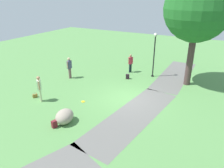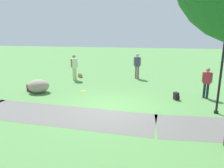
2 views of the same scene
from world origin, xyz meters
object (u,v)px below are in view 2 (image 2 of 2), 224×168
object	(u,v)px
man_near_boulder	(207,81)
backpack_by_boulder	(30,88)
woman_with_handbag	(74,65)
passerby_on_path	(137,64)
lamp_post	(222,63)
lawn_boulder	(38,86)
spare_backpack_on_lawn	(176,96)
handbag_on_grass	(80,75)
frisbee_on_grass	(84,91)

from	to	relation	value
man_near_boulder	backpack_by_boulder	distance (m)	9.83
backpack_by_boulder	woman_with_handbag	bearing A→B (deg)	-123.39
passerby_on_path	backpack_by_boulder	size ratio (longest dim) A/B	4.43
lamp_post	lawn_boulder	xyz separation A→B (m)	(9.12, -1.95, -1.87)
woman_with_handbag	man_near_boulder	bearing A→B (deg)	159.97
lawn_boulder	spare_backpack_on_lawn	distance (m)	7.61
woman_with_handbag	spare_backpack_on_lawn	distance (m)	7.23
spare_backpack_on_lawn	woman_with_handbag	bearing A→B (deg)	-27.80
woman_with_handbag	backpack_by_boulder	xyz separation A→B (m)	(1.88, 2.85, -0.82)
passerby_on_path	handbag_on_grass	size ratio (longest dim) A/B	4.78
handbag_on_grass	frisbee_on_grass	bearing A→B (deg)	107.91
man_near_boulder	frisbee_on_grass	world-z (taller)	man_near_boulder
lamp_post	frisbee_on_grass	world-z (taller)	lamp_post
lamp_post	handbag_on_grass	size ratio (longest dim) A/B	9.91
handbag_on_grass	woman_with_handbag	bearing A→B (deg)	76.35
passerby_on_path	spare_backpack_on_lawn	distance (m)	4.87
lawn_boulder	passerby_on_path	distance (m)	6.81
spare_backpack_on_lawn	frisbee_on_grass	size ratio (longest dim) A/B	1.56
lawn_boulder	handbag_on_grass	xyz separation A→B (m)	(-1.43, -3.80, -0.24)
woman_with_handbag	lamp_post	bearing A→B (deg)	147.64
backpack_by_boulder	passerby_on_path	bearing A→B (deg)	-148.05
lawn_boulder	frisbee_on_grass	size ratio (longest dim) A/B	5.35
man_near_boulder	spare_backpack_on_lawn	world-z (taller)	man_near_boulder
man_near_boulder	handbag_on_grass	bearing A→B (deg)	-25.23
backpack_by_boulder	spare_backpack_on_lawn	bearing A→B (deg)	176.56
handbag_on_grass	passerby_on_path	bearing A→B (deg)	-177.24
lamp_post	backpack_by_boulder	bearing A→B (deg)	-12.36
lawn_boulder	frisbee_on_grass	xyz separation A→B (m)	(-2.48, -0.56, -0.37)
passerby_on_path	lawn_boulder	bearing A→B (deg)	36.16
handbag_on_grass	backpack_by_boulder	size ratio (longest dim) A/B	0.93
woman_with_handbag	lawn_boulder	bearing A→B (deg)	67.71
woman_with_handbag	frisbee_on_grass	bearing A→B (deg)	116.37
lamp_post	man_near_boulder	bearing A→B (deg)	-91.23
woman_with_handbag	passerby_on_path	xyz separation A→B (m)	(-4.22, -0.95, 0.02)
backpack_by_boulder	frisbee_on_grass	bearing A→B (deg)	-173.25
spare_backpack_on_lawn	lamp_post	bearing A→B (deg)	132.86
man_near_boulder	handbag_on_grass	size ratio (longest dim) A/B	4.44
lawn_boulder	frisbee_on_grass	world-z (taller)	lawn_boulder
passerby_on_path	woman_with_handbag	bearing A→B (deg)	12.71
woman_with_handbag	spare_backpack_on_lawn	bearing A→B (deg)	152.20
passerby_on_path	spare_backpack_on_lawn	size ratio (longest dim) A/B	4.43
lamp_post	man_near_boulder	distance (m)	2.48
lawn_boulder	man_near_boulder	bearing A→B (deg)	-179.02
woman_with_handbag	man_near_boulder	distance (m)	8.43
woman_with_handbag	frisbee_on_grass	world-z (taller)	woman_with_handbag
woman_with_handbag	man_near_boulder	size ratio (longest dim) A/B	1.06
frisbee_on_grass	lawn_boulder	bearing A→B (deg)	12.70
frisbee_on_grass	man_near_boulder	bearing A→B (deg)	176.56
handbag_on_grass	man_near_boulder	bearing A→B (deg)	154.77
spare_backpack_on_lawn	handbag_on_grass	bearing A→B (deg)	-33.66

